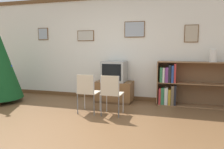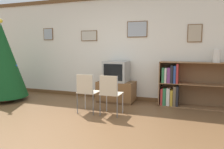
# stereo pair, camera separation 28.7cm
# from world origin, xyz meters

# --- Properties ---
(ground_plane) EXTENTS (24.00, 24.00, 0.00)m
(ground_plane) POSITION_xyz_m (0.00, 0.00, 0.00)
(ground_plane) COLOR brown
(wall_back) EXTENTS (9.17, 0.11, 2.70)m
(wall_back) POSITION_xyz_m (0.00, 2.50, 1.35)
(wall_back) COLOR silver
(wall_back) RESTS_ON ground_plane
(tv_console) EXTENTS (0.91, 0.55, 0.52)m
(tv_console) POSITION_xyz_m (0.23, 2.16, 0.26)
(tv_console) COLOR brown
(tv_console) RESTS_ON ground_plane
(television) EXTENTS (0.57, 0.53, 0.51)m
(television) POSITION_xyz_m (0.23, 2.16, 0.77)
(television) COLOR #9E9E99
(television) RESTS_ON tv_console
(folding_chair_left) EXTENTS (0.40, 0.40, 0.82)m
(folding_chair_left) POSITION_xyz_m (-0.03, 1.03, 0.47)
(folding_chair_left) COLOR beige
(folding_chair_left) RESTS_ON ground_plane
(folding_chair_right) EXTENTS (0.40, 0.40, 0.82)m
(folding_chair_right) POSITION_xyz_m (0.49, 1.03, 0.47)
(folding_chair_right) COLOR beige
(folding_chair_right) RESTS_ON ground_plane
(bookshelf) EXTENTS (1.93, 0.36, 1.04)m
(bookshelf) POSITION_xyz_m (1.91, 2.27, 0.50)
(bookshelf) COLOR olive
(bookshelf) RESTS_ON ground_plane
(vase) EXTENTS (0.15, 0.15, 0.29)m
(vase) POSITION_xyz_m (2.48, 2.23, 1.19)
(vase) COLOR silver
(vase) RESTS_ON bookshelf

